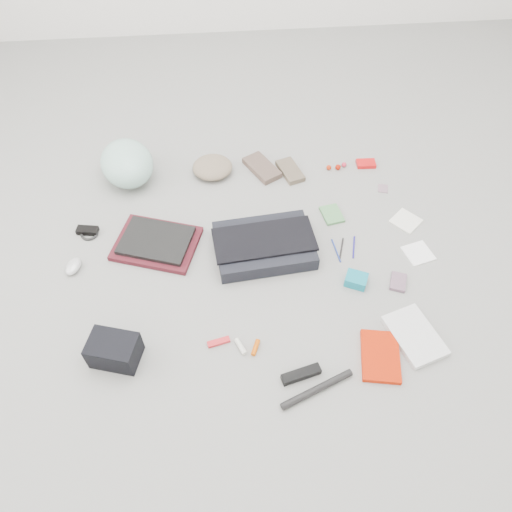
{
  "coord_description": "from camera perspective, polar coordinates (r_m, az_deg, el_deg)",
  "views": [
    {
      "loc": [
        -0.12,
        -1.31,
        1.71
      ],
      "look_at": [
        0.0,
        0.0,
        0.05
      ],
      "focal_mm": 35.0,
      "sensor_mm": 36.0,
      "label": 1
    }
  ],
  "objects": [
    {
      "name": "messenger_bag",
      "position": [
        2.17,
        0.93,
        1.21
      ],
      "size": [
        0.44,
        0.33,
        0.07
      ],
      "primitive_type": "cube",
      "rotation": [
        0.0,
        0.0,
        0.1
      ],
      "color": "black",
      "rests_on": "ground_plane"
    },
    {
      "name": "mouse",
      "position": [
        2.26,
        -20.16,
        -1.11
      ],
      "size": [
        0.08,
        0.11,
        0.04
      ],
      "primitive_type": "ellipsoid",
      "rotation": [
        0.0,
        0.0,
        -0.3
      ],
      "color": "#BEBEBF",
      "rests_on": "ground_plane"
    },
    {
      "name": "altoids_tin",
      "position": [
        2.65,
        12.45,
        10.27
      ],
      "size": [
        0.1,
        0.06,
        0.02
      ],
      "primitive_type": "cube",
      "rotation": [
        0.0,
        0.0,
        -0.04
      ],
      "color": "red",
      "rests_on": "ground_plane"
    },
    {
      "name": "notepad",
      "position": [
        2.36,
        8.66,
        4.72
      ],
      "size": [
        0.11,
        0.13,
        0.01
      ],
      "primitive_type": "cube",
      "rotation": [
        0.0,
        0.0,
        0.19
      ],
      "color": "#4D874E",
      "rests_on": "ground_plane"
    },
    {
      "name": "beanie",
      "position": [
        2.54,
        -5.0,
        10.07
      ],
      "size": [
        0.2,
        0.19,
        0.07
      ],
      "primitive_type": "ellipsoid",
      "rotation": [
        0.0,
        0.0,
        -0.02
      ],
      "color": "#84715B",
      "rests_on": "ground_plane"
    },
    {
      "name": "lollipop_c",
      "position": [
        2.62,
        10.03,
        10.25
      ],
      "size": [
        0.03,
        0.03,
        0.02
      ],
      "primitive_type": "sphere",
      "rotation": [
        0.0,
        0.0,
        -0.1
      ],
      "color": "red",
      "rests_on": "ground_plane"
    },
    {
      "name": "bike_helmet",
      "position": [
        2.54,
        -14.53,
        10.22
      ],
      "size": [
        0.34,
        0.37,
        0.19
      ],
      "primitive_type": "ellipsoid",
      "rotation": [
        0.0,
        0.0,
        0.32
      ],
      "color": "#AAE0CF",
      "rests_on": "ground_plane"
    },
    {
      "name": "lollipop_a",
      "position": [
        2.59,
        8.32,
        9.98
      ],
      "size": [
        0.03,
        0.03,
        0.03
      ],
      "primitive_type": "sphere",
      "rotation": [
        0.0,
        0.0,
        -0.4
      ],
      "color": "#AE260A",
      "rests_on": "ground_plane"
    },
    {
      "name": "bag_flap",
      "position": [
        2.14,
        0.94,
        1.9
      ],
      "size": [
        0.45,
        0.24,
        0.01
      ],
      "primitive_type": "cube",
      "rotation": [
        0.0,
        0.0,
        0.1
      ],
      "color": "black",
      "rests_on": "messenger_bag"
    },
    {
      "name": "toiletry_tube_orange",
      "position": [
        1.92,
        -0.05,
        -10.41
      ],
      "size": [
        0.04,
        0.07,
        0.02
      ],
      "primitive_type": "cylinder",
      "rotation": [
        1.57,
        0.0,
        -0.38
      ],
      "color": "#CE5004",
      "rests_on": "ground_plane"
    },
    {
      "name": "pen_navy",
      "position": [
        2.25,
        11.11,
        1.01
      ],
      "size": [
        0.04,
        0.12,
        0.01
      ],
      "primitive_type": "cylinder",
      "rotation": [
        1.57,
        0.0,
        -0.25
      ],
      "color": "navy",
      "rests_on": "ground_plane"
    },
    {
      "name": "power_brick",
      "position": [
        2.38,
        -18.7,
        2.78
      ],
      "size": [
        0.1,
        0.06,
        0.03
      ],
      "primitive_type": "cube",
      "rotation": [
        0.0,
        0.0,
        -0.17
      ],
      "color": "black",
      "rests_on": "ground_plane"
    },
    {
      "name": "book_red",
      "position": [
        1.96,
        14.02,
        -11.06
      ],
      "size": [
        0.18,
        0.23,
        0.02
      ],
      "primitive_type": "cube",
      "rotation": [
        0.0,
        0.0,
        -0.18
      ],
      "color": "red",
      "rests_on": "ground_plane"
    },
    {
      "name": "toiletry_tube_white",
      "position": [
        1.93,
        -1.78,
        -10.29
      ],
      "size": [
        0.05,
        0.07,
        0.02
      ],
      "primitive_type": "cylinder",
      "rotation": [
        1.57,
        0.0,
        0.41
      ],
      "color": "silver",
      "rests_on": "ground_plane"
    },
    {
      "name": "camera_bag",
      "position": [
        1.94,
        -15.89,
        -10.33
      ],
      "size": [
        0.2,
        0.17,
        0.11
      ],
      "primitive_type": "cube",
      "rotation": [
        0.0,
        0.0,
        -0.28
      ],
      "color": "black",
      "rests_on": "ground_plane"
    },
    {
      "name": "pen_black",
      "position": [
        2.23,
        9.73,
        0.79
      ],
      "size": [
        0.05,
        0.12,
        0.01
      ],
      "primitive_type": "cylinder",
      "rotation": [
        1.57,
        0.0,
        -0.31
      ],
      "color": "black",
      "rests_on": "ground_plane"
    },
    {
      "name": "stamp_sheet",
      "position": [
        2.54,
        14.31,
        7.49
      ],
      "size": [
        0.06,
        0.07,
        0.0
      ],
      "primitive_type": "cube",
      "rotation": [
        0.0,
        0.0,
        -0.27
      ],
      "color": "gray",
      "rests_on": "ground_plane"
    },
    {
      "name": "mitten_left",
      "position": [
        2.55,
        0.67,
        10.04
      ],
      "size": [
        0.19,
        0.23,
        0.03
      ],
      "primitive_type": "cube",
      "rotation": [
        0.0,
        0.0,
        0.51
      ],
      "color": "brown",
      "rests_on": "ground_plane"
    },
    {
      "name": "book_white",
      "position": [
        2.04,
        17.66,
        -8.68
      ],
      "size": [
        0.23,
        0.28,
        0.03
      ],
      "primitive_type": "cube",
      "rotation": [
        0.0,
        0.0,
        0.31
      ],
      "color": "silver",
      "rests_on": "ground_plane"
    },
    {
      "name": "u_lock",
      "position": [
        1.88,
        5.17,
        -13.31
      ],
      "size": [
        0.15,
        0.07,
        0.03
      ],
      "primitive_type": "cube",
      "rotation": [
        0.0,
        0.0,
        0.25
      ],
      "color": "black",
      "rests_on": "ground_plane"
    },
    {
      "name": "napkin_bottom",
      "position": [
        2.3,
        18.04,
        0.3
      ],
      "size": [
        0.14,
        0.14,
        0.01
      ],
      "primitive_type": "cube",
      "rotation": [
        0.0,
        0.0,
        0.27
      ],
      "color": "white",
      "rests_on": "ground_plane"
    },
    {
      "name": "card_deck",
      "position": [
        2.17,
        15.94,
        -2.88
      ],
      "size": [
        0.09,
        0.11,
        0.02
      ],
      "primitive_type": "cube",
      "rotation": [
        0.0,
        0.0,
        -0.37
      ],
      "color": "slate",
      "rests_on": "ground_plane"
    },
    {
      "name": "bike_pump",
      "position": [
        1.86,
        6.99,
        -14.87
      ],
      "size": [
        0.28,
        0.13,
        0.03
      ],
      "primitive_type": "cylinder",
      "rotation": [
        0.0,
        1.57,
        0.39
      ],
      "color": "black",
      "rests_on": "ground_plane"
    },
    {
      "name": "pen_blue",
      "position": [
        2.22,
        9.15,
        0.62
      ],
      "size": [
        0.02,
        0.13,
        0.01
      ],
      "primitive_type": "cylinder",
      "rotation": [
        1.57,
        0.0,
        0.11
      ],
      "color": "navy",
      "rests_on": "ground_plane"
    },
    {
      "name": "mitten_right",
      "position": [
        2.55,
        3.92,
        9.69
      ],
      "size": [
        0.14,
        0.19,
        0.03
      ],
      "primitive_type": "cube",
      "rotation": [
        0.0,
        0.0,
        0.32
      ],
      "color": "brown",
      "rests_on": "ground_plane"
    },
    {
      "name": "lollipop_b",
      "position": [
        2.59,
        9.36,
        9.98
      ],
      "size": [
        0.03,
        0.03,
        0.03
      ],
      "primitive_type": "sphere",
      "rotation": [
        0.0,
        0.0,
        0.22
      ],
      "color": "#9B1202",
      "rests_on": "ground_plane"
    },
    {
      "name": "laptop_sleeve",
      "position": [
        2.25,
        -11.28,
        1.39
      ],
      "size": [
        0.42,
        0.36,
        0.02
      ],
      "primitive_type": "cube",
      "rotation": [
        0.0,
        0.0,
        -0.32
      ],
      "color": "#4F141D",
      "rests_on": "ground_plane"
    },
    {
      "name": "ground_plane",
      "position": [
        2.16,
        0.0,
        -0.83
      ],
      "size": [
        4.0,
        4.0,
        0.0
      ],
      "primitive_type": "plane",
      "color": "gray"
    },
    {
      "name": "napkin_top",
      "position": [
        2.41,
        16.76,
        3.86
      ],
      "size": [
        0.16,
        0.16,
        0.01
      ],
      "primitive_type": "cube",
      "rotation": [
        0.0,
        0.0,
        0.73
      ],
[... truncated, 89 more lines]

